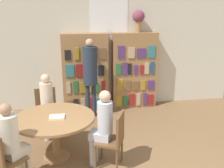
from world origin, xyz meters
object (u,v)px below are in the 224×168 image
object	(u,v)px
bookshelf_left	(85,72)
librarian_standing	(90,70)
reading_table	(55,123)
chair_left_side	(47,109)
seated_reader_back	(11,139)
bookshelf_right	(134,71)
chair_far_side	(114,137)
chair_near_camera	(2,158)
seated_reader_left	(47,103)
seated_reader_right	(102,125)
flower_vase	(139,18)

from	to	relation	value
bookshelf_left	librarian_standing	distance (m)	0.54
reading_table	chair_left_side	xyz separation A→B (m)	(-0.21, 0.97, -0.12)
reading_table	seated_reader_back	bearing A→B (deg)	-131.74
chair_left_side	bookshelf_right	bearing A→B (deg)	-162.26
bookshelf_left	chair_far_side	xyz separation A→B (m)	(0.28, -2.54, -0.41)
chair_near_camera	seated_reader_left	distance (m)	1.61
seated_reader_right	seated_reader_back	distance (m)	1.30
reading_table	seated_reader_left	distance (m)	0.81
chair_near_camera	librarian_standing	size ratio (longest dim) A/B	0.51
seated_reader_left	bookshelf_left	bearing A→B (deg)	-132.73
chair_left_side	librarian_standing	world-z (taller)	librarian_standing
bookshelf_left	chair_far_side	distance (m)	2.59
flower_vase	chair_far_side	world-z (taller)	flower_vase
bookshelf_left	seated_reader_back	world-z (taller)	bookshelf_left
reading_table	librarian_standing	xyz separation A→B (m)	(0.71, 1.64, 0.47)
bookshelf_right	librarian_standing	distance (m)	1.24
bookshelf_left	seated_reader_left	distance (m)	1.59
chair_left_side	chair_far_side	distance (m)	1.76
seated_reader_left	librarian_standing	distance (m)	1.29
bookshelf_left	seated_reader_left	world-z (taller)	bookshelf_left
bookshelf_left	bookshelf_right	xyz separation A→B (m)	(1.20, -0.00, -0.00)
bookshelf_right	librarian_standing	size ratio (longest dim) A/B	1.04
flower_vase	seated_reader_left	xyz separation A→B (m)	(-2.07, -1.36, -1.48)
reading_table	seated_reader_right	distance (m)	0.81
reading_table	chair_left_side	world-z (taller)	chair_left_side
bookshelf_left	reading_table	size ratio (longest dim) A/B	1.42
bookshelf_left	seated_reader_back	size ratio (longest dim) A/B	1.49
bookshelf_right	seated_reader_right	distance (m)	2.71
bookshelf_right	seated_reader_back	xyz separation A→B (m)	(-2.37, -2.75, -0.21)
chair_far_side	seated_reader_back	world-z (taller)	seated_reader_back
chair_far_side	seated_reader_back	size ratio (longest dim) A/B	0.73
bookshelf_left	seated_reader_back	distance (m)	2.99
chair_near_camera	seated_reader_right	bearing A→B (deg)	58.32
seated_reader_left	seated_reader_right	size ratio (longest dim) A/B	0.99
flower_vase	seated_reader_right	distance (m)	3.11
seated_reader_left	librarian_standing	bearing A→B (deg)	-148.07
bookshelf_left	chair_left_side	bearing A→B (deg)	-125.48
bookshelf_right	chair_left_side	bearing A→B (deg)	-150.01
bookshelf_left	bookshelf_right	distance (m)	1.20
seated_reader_right	bookshelf_right	bearing A→B (deg)	-0.18
bookshelf_left	seated_reader_right	bearing A→B (deg)	-87.54
seated_reader_left	librarian_standing	world-z (taller)	librarian_standing
flower_vase	seated_reader_left	distance (m)	2.89
chair_left_side	seated_reader_right	size ratio (longest dim) A/B	0.72
librarian_standing	chair_far_side	bearing A→B (deg)	-84.56
seated_reader_right	reading_table	bearing A→B (deg)	90.00
librarian_standing	flower_vase	bearing A→B (deg)	22.98
seated_reader_left	bookshelf_right	bearing A→B (deg)	-158.06
bookshelf_right	reading_table	size ratio (longest dim) A/B	1.42
chair_near_camera	flower_vase	bearing A→B (deg)	90.12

